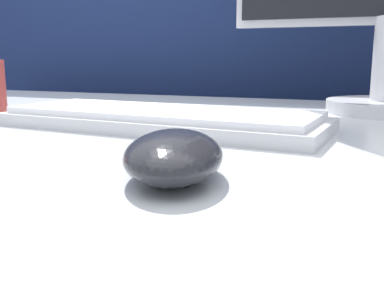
% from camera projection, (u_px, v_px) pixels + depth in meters
% --- Properties ---
extents(partition_panel, '(5.00, 0.03, 1.11)m').
position_uv_depth(partition_panel, '(283.00, 157.00, 1.11)').
color(partition_panel, navy).
rests_on(partition_panel, ground_plane).
extents(computer_mouse_near, '(0.11, 0.14, 0.03)m').
position_uv_depth(computer_mouse_near, '(174.00, 155.00, 0.32)').
color(computer_mouse_near, '#232328').
rests_on(computer_mouse_near, desk).
extents(keyboard, '(0.42, 0.18, 0.02)m').
position_uv_depth(keyboard, '(160.00, 119.00, 0.56)').
color(keyboard, silver).
rests_on(keyboard, desk).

